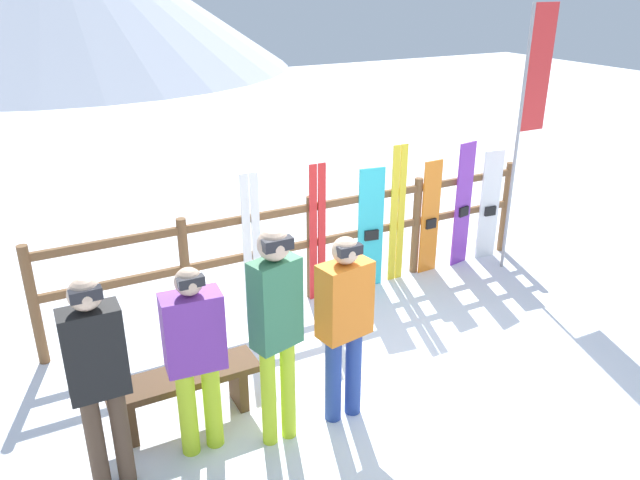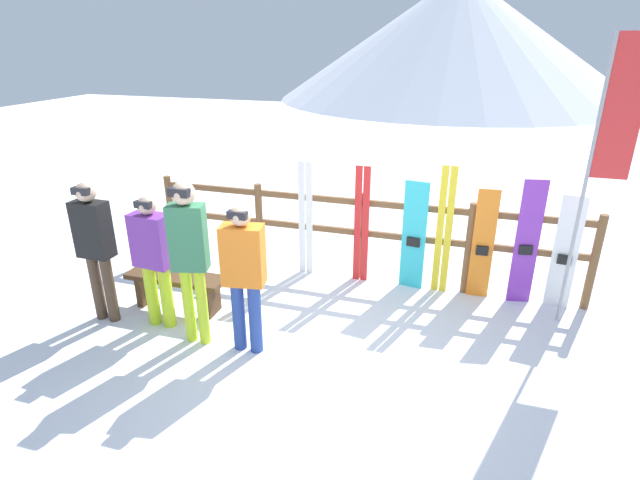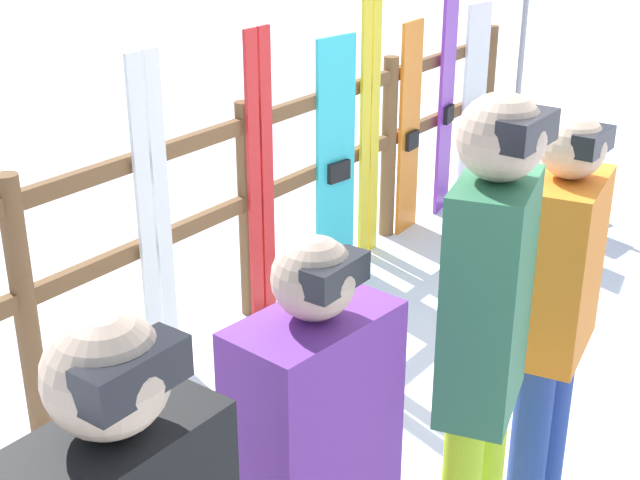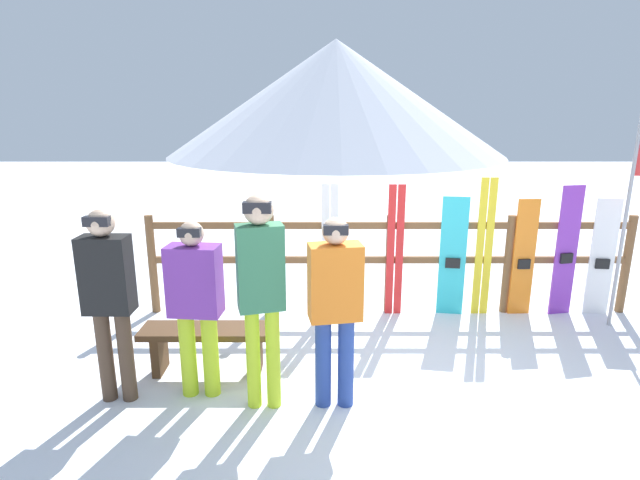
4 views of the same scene
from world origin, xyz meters
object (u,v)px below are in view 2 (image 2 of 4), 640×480
Objects in this scene: person_purple at (153,254)px; snowboard_cyan at (414,236)px; ski_pair_white at (306,219)px; snowboard_white at (565,254)px; snowboard_orange at (483,245)px; person_plaid_green at (189,250)px; ski_pair_red at (362,225)px; rental_flag at (605,148)px; bench at (177,284)px; person_orange at (244,269)px; person_black at (95,242)px; ski_pair_yellow at (444,231)px; snowboard_purple at (527,244)px.

snowboard_cyan is (2.64, 1.79, -0.18)m from person_purple.
snowboard_white is at bearing -0.06° from ski_pair_white.
ski_pair_white is 1.12× the size of snowboard_orange.
ski_pair_white reaches higher than person_purple.
ski_pair_red is (1.37, 1.98, -0.30)m from person_plaid_green.
snowboard_cyan is 1.01× the size of snowboard_white.
ski_pair_white is 1.48m from snowboard_cyan.
bench is at bearing -166.89° from rental_flag.
person_plaid_green is at bearing -178.14° from person_orange.
person_black is at bearing -173.20° from person_purple.
person_purple is (0.02, -0.39, 0.57)m from bench.
ski_pair_yellow is (3.01, 1.80, -0.06)m from person_purple.
snowboard_orange is (2.32, 1.96, -0.23)m from person_orange.
bench is 0.77× the size of ski_pair_white.
person_plaid_green is 4.35m from snowboard_white.
ski_pair_yellow is (0.37, 0.00, 0.12)m from snowboard_cyan.
bench is 4.98m from rental_flag.
person_orange is 0.97× the size of ski_pair_yellow.
bench is 0.68× the size of person_plaid_green.
snowboard_white is at bearing -0.00° from snowboard_cyan.
snowboard_purple is (2.05, -0.00, -0.01)m from ski_pair_red.
person_purple is 0.64m from person_plaid_green.
person_orange reaches higher than snowboard_orange.
person_black is 1.17× the size of snowboard_orange.
person_orange is at bearing -145.28° from snowboard_purple.
person_orange is 3.05m from snowboard_orange.
ski_pair_white is at bearing 57.07° from person_purple.
bench is 0.76× the size of person_orange.
person_purple is 0.93× the size of ski_pair_yellow.
rental_flag is (5.22, 1.53, 1.07)m from person_black.
person_plaid_green is 1.14× the size of snowboard_purple.
ski_pair_red is 0.70m from snowboard_cyan.
snowboard_orange is at bearing 27.18° from person_purple.
person_black is 5.46m from snowboard_white.
person_plaid_green reaches higher than bench.
ski_pair_red is 1.12× the size of snowboard_orange.
rental_flag is at bearing -10.41° from snowboard_cyan.
person_purple is at bearing -122.93° from ski_pair_white.
person_orange is 1.97m from ski_pair_white.
person_plaid_green is at bearing -136.22° from snowboard_cyan.
ski_pair_white is (1.16, 1.80, -0.10)m from person_purple.
rental_flag is at bearing -13.00° from ski_pair_yellow.
snowboard_cyan is at bearing 180.00° from snowboard_orange.
person_purple reaches higher than bench.
snowboard_orange is at bearing -180.00° from snowboard_white.
snowboard_cyan is 1.36m from snowboard_purple.
person_black reaches higher than snowboard_orange.
person_purple reaches higher than snowboard_cyan.
ski_pair_white is (1.18, 1.41, 0.47)m from bench.
person_black is 1.07× the size of person_purple.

